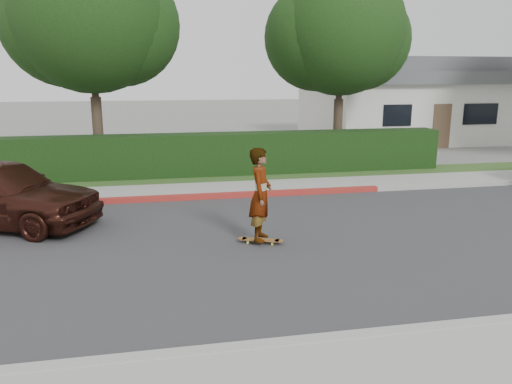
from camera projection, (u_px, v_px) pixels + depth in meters
ground at (412, 235)px, 11.04m from camera, size 120.00×120.00×0.00m
road at (412, 234)px, 11.04m from camera, size 60.00×8.00×0.01m
curb_far at (345, 190)px, 14.94m from camera, size 60.00×0.20×0.15m
curb_red_section at (177, 198)px, 14.02m from camera, size 12.00×0.21×0.15m
sidewalk_far at (335, 184)px, 15.81m from camera, size 60.00×1.60×0.12m
planting_strip at (319, 175)px, 17.34m from camera, size 60.00×1.60×0.10m
hedge at (231, 155)px, 17.19m from camera, size 15.00×1.00×1.50m
flowering_shrub at (11, 177)px, 15.55m from camera, size 1.40×1.00×0.90m
tree_left at (90, 19)px, 16.74m from camera, size 5.99×5.21×8.00m
tree_center at (339, 35)px, 18.96m from camera, size 5.66×4.84×7.44m
house at (406, 100)px, 27.32m from camera, size 10.60×8.60×4.30m
skateboard at (261, 240)px, 10.43m from camera, size 0.97×0.53×0.09m
skateboarder at (261, 195)px, 10.20m from camera, size 0.68×0.82×1.93m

